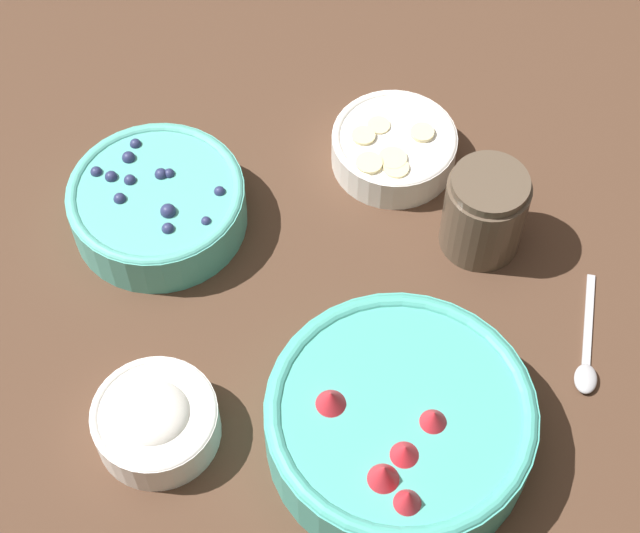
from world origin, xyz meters
name	(u,v)px	position (x,y,z in m)	size (l,w,h in m)	color
ground_plane	(302,270)	(0.00, 0.00, 0.00)	(4.00, 4.00, 0.00)	#4C3323
bowl_strawberries	(399,422)	(-0.21, -0.02, 0.04)	(0.24, 0.24, 0.09)	#47AD9E
bowl_blueberries	(157,203)	(0.11, 0.12, 0.03)	(0.18, 0.18, 0.06)	#56B7A8
bowl_bananas	(394,146)	(0.10, -0.14, 0.02)	(0.13, 0.13, 0.04)	white
bowl_cream	(156,420)	(-0.13, 0.18, 0.03)	(0.12, 0.12, 0.06)	white
jar_chocolate	(484,214)	(-0.03, -0.19, 0.05)	(0.08, 0.08, 0.10)	brown
spoon	(587,356)	(-0.19, -0.23, 0.00)	(0.13, 0.08, 0.01)	#B2B2B7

